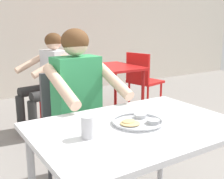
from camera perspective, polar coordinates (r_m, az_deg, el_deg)
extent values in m
cube|color=silver|center=(1.55, 5.04, -7.74)|extent=(1.12, 0.78, 0.03)
cylinder|color=#B2B2B7|center=(2.22, 10.03, -11.47)|extent=(0.04, 0.04, 0.71)
cylinder|color=#B7BABF|center=(1.56, 5.21, -6.83)|extent=(0.29, 0.29, 0.01)
torus|color=#B7BABF|center=(1.56, 5.22, -6.45)|extent=(0.29, 0.29, 0.01)
cylinder|color=#B2B5BA|center=(1.56, 8.41, -6.49)|extent=(0.07, 0.07, 0.02)
cylinder|color=#9E4714|center=(1.56, 8.42, -6.34)|extent=(0.06, 0.06, 0.01)
cylinder|color=#B2B5BA|center=(1.64, 5.79, -5.38)|extent=(0.07, 0.07, 0.02)
cylinder|color=maroon|center=(1.64, 5.80, -5.23)|extent=(0.06, 0.06, 0.01)
ellipsoid|color=tan|center=(1.53, 3.72, -6.88)|extent=(0.13, 0.13, 0.01)
ellipsoid|color=tan|center=(1.54, 3.38, -6.46)|extent=(0.09, 0.08, 0.01)
cylinder|color=silver|center=(1.36, -4.90, -7.62)|extent=(0.07, 0.07, 0.11)
cylinder|color=#593319|center=(1.35, -4.93, -6.32)|extent=(0.06, 0.06, 0.02)
cube|color=#3F3F44|center=(2.27, -7.55, -8.38)|extent=(0.43, 0.40, 0.04)
cube|color=#3F3F44|center=(2.35, -9.67, -1.62)|extent=(0.40, 0.05, 0.44)
cylinder|color=#3F3F44|center=(2.33, -1.77, -13.98)|extent=(0.03, 0.03, 0.42)
cylinder|color=#3F3F44|center=(2.18, -9.65, -16.11)|extent=(0.03, 0.03, 0.42)
cylinder|color=#3F3F44|center=(2.56, -5.48, -11.38)|extent=(0.03, 0.03, 0.42)
cylinder|color=#3F3F44|center=(2.43, -12.72, -13.05)|extent=(0.03, 0.03, 0.42)
cylinder|color=#252525|center=(2.09, 2.31, -16.80)|extent=(0.10, 0.10, 0.46)
cylinder|color=#252525|center=(2.12, -0.88, -8.22)|extent=(0.13, 0.40, 0.12)
cylinder|color=#252525|center=(1.98, -8.24, -9.93)|extent=(0.13, 0.40, 0.12)
cube|color=#339959|center=(2.13, -7.25, -0.56)|extent=(0.35, 0.21, 0.54)
cylinder|color=beige|center=(2.06, 0.06, 2.14)|extent=(0.09, 0.46, 0.25)
cylinder|color=beige|center=(1.86, -10.41, 0.74)|extent=(0.09, 0.46, 0.25)
sphere|color=beige|center=(2.07, -7.55, 9.43)|extent=(0.19, 0.19, 0.19)
ellipsoid|color=brown|center=(2.07, -7.56, 9.82)|extent=(0.21, 0.20, 0.18)
cube|color=red|center=(3.75, -1.53, 4.41)|extent=(0.91, 0.79, 0.03)
cylinder|color=#A31414|center=(3.35, -4.33, -2.96)|extent=(0.04, 0.04, 0.69)
cylinder|color=#A31414|center=(3.77, 6.30, -1.16)|extent=(0.04, 0.04, 0.69)
cylinder|color=#A31414|center=(3.94, -8.97, -0.63)|extent=(0.04, 0.04, 0.69)
cylinder|color=#A31414|center=(4.30, 0.70, 0.71)|extent=(0.04, 0.04, 0.69)
cube|color=red|center=(3.45, -11.28, -1.09)|extent=(0.52, 0.50, 0.04)
cube|color=red|center=(3.44, -8.10, 2.66)|extent=(0.12, 0.40, 0.40)
cylinder|color=red|center=(3.34, -13.71, -5.79)|extent=(0.03, 0.03, 0.42)
cylinder|color=red|center=(3.66, -14.28, -4.14)|extent=(0.03, 0.03, 0.42)
cylinder|color=red|center=(3.39, -7.69, -5.25)|extent=(0.03, 0.03, 0.42)
cylinder|color=red|center=(3.70, -8.79, -3.67)|extent=(0.03, 0.03, 0.42)
cube|color=red|center=(4.28, 6.81, 1.62)|extent=(0.50, 0.52, 0.04)
cube|color=red|center=(4.09, 5.26, 4.42)|extent=(0.13, 0.41, 0.43)
cylinder|color=red|center=(4.56, 6.23, -0.47)|extent=(0.03, 0.03, 0.40)
cylinder|color=red|center=(4.35, 9.92, -1.25)|extent=(0.03, 0.03, 0.40)
cylinder|color=red|center=(4.31, 3.51, -1.21)|extent=(0.03, 0.03, 0.40)
cylinder|color=red|center=(4.09, 7.28, -2.08)|extent=(0.03, 0.03, 0.40)
cylinder|color=#292929|center=(3.25, -15.83, -6.14)|extent=(0.10, 0.10, 0.45)
cylinder|color=#292929|center=(3.27, -13.01, -1.03)|extent=(0.42, 0.19, 0.12)
cylinder|color=#292929|center=(3.51, -18.10, -4.86)|extent=(0.10, 0.10, 0.45)
cylinder|color=#292929|center=(3.52, -15.47, -0.14)|extent=(0.42, 0.19, 0.12)
cube|color=silver|center=(3.44, -11.60, 3.87)|extent=(0.26, 0.37, 0.48)
cylinder|color=beige|center=(3.16, -12.51, 4.78)|extent=(0.46, 0.16, 0.25)
cylinder|color=beige|center=(3.52, -15.94, 5.42)|extent=(0.46, 0.16, 0.25)
sphere|color=beige|center=(3.41, -11.87, 9.53)|extent=(0.19, 0.19, 0.19)
ellipsoid|color=brown|center=(3.41, -11.88, 9.77)|extent=(0.21, 0.20, 0.18)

